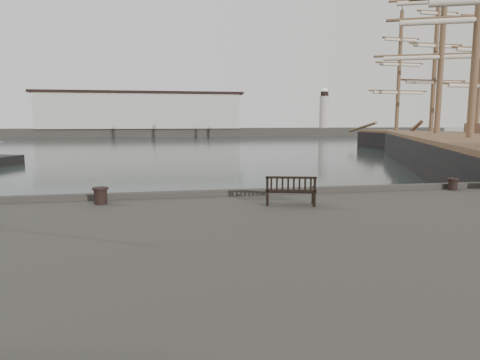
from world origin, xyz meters
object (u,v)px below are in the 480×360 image
(tall_ship_main, at_px, (468,163))
(tall_ship_far, at_px, (430,146))
(bollard_right, at_px, (453,184))
(bench, at_px, (290,196))
(bollard_left, at_px, (101,196))

(tall_ship_main, distance_m, tall_ship_far, 21.77)
(tall_ship_far, bearing_deg, bollard_right, -126.19)
(tall_ship_far, bearing_deg, tall_ship_main, -120.22)
(tall_ship_main, height_order, tall_ship_far, tall_ship_main)
(bench, distance_m, bollard_right, 6.48)
(bench, height_order, tall_ship_far, tall_ship_far)
(tall_ship_main, bearing_deg, tall_ship_far, 85.90)
(bench, xyz_separation_m, bollard_left, (-5.33, 1.14, -0.02))
(bollard_left, xyz_separation_m, tall_ship_far, (34.45, 35.09, -1.05))
(bollard_left, relative_size, tall_ship_main, 0.01)
(bench, distance_m, tall_ship_main, 25.54)
(tall_ship_main, relative_size, tall_ship_far, 1.51)
(bollard_right, bearing_deg, bench, -166.44)
(bollard_left, bearing_deg, tall_ship_main, 32.81)
(bollard_right, xyz_separation_m, tall_ship_main, (12.83, 15.38, -1.01))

